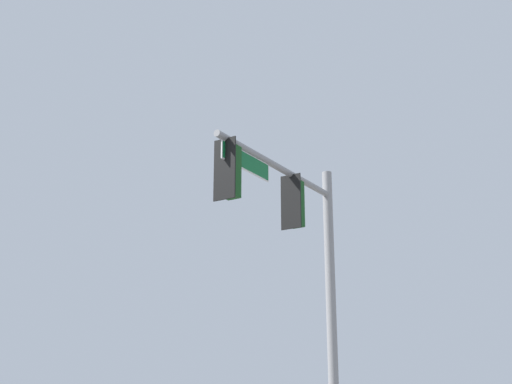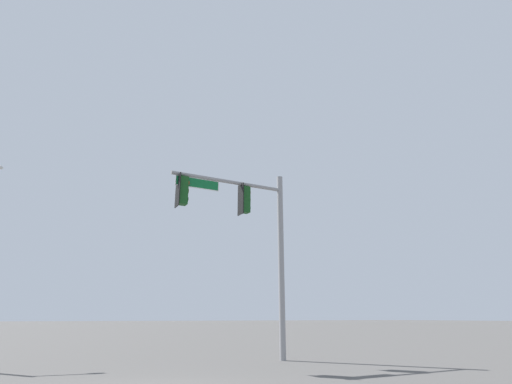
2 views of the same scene
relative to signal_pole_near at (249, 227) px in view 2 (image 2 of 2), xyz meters
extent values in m
cylinder|color=gray|center=(-1.48, -0.05, -1.33)|extent=(0.25, 0.25, 7.48)
cylinder|color=gray|center=(0.93, 0.03, 1.80)|extent=(4.82, 0.32, 0.15)
cube|color=black|center=(0.40, 0.01, 1.13)|extent=(0.05, 0.52, 1.30)
cube|color=#144719|center=(0.21, 0.01, 1.13)|extent=(0.37, 0.33, 1.10)
cylinder|color=#144719|center=(0.21, 0.01, 1.74)|extent=(0.04, 0.04, 0.12)
cylinder|color=red|center=(0.01, 0.00, 1.46)|extent=(0.04, 0.22, 0.22)
cylinder|color=#392D05|center=(0.01, 0.00, 1.13)|extent=(0.04, 0.22, 0.22)
cylinder|color=black|center=(0.01, 0.00, 0.80)|extent=(0.04, 0.22, 0.22)
cube|color=black|center=(3.05, 0.11, 1.13)|extent=(0.05, 0.52, 1.30)
cube|color=#144719|center=(2.86, 0.10, 1.13)|extent=(0.37, 0.33, 1.10)
cylinder|color=#144719|center=(2.86, 0.10, 1.74)|extent=(0.04, 0.04, 0.12)
cylinder|color=red|center=(2.66, 0.10, 1.46)|extent=(0.04, 0.22, 0.22)
cylinder|color=#392D05|center=(2.66, 0.10, 1.13)|extent=(0.04, 0.22, 0.22)
cylinder|color=black|center=(2.66, 0.10, 0.80)|extent=(0.04, 0.22, 0.22)
cube|color=#0F602D|center=(2.28, 0.08, 1.53)|extent=(1.73, 0.10, 0.35)
cube|color=white|center=(2.28, 0.08, 1.53)|extent=(1.79, 0.09, 0.41)
camera|label=1|loc=(13.73, 8.30, -3.73)|focal=50.00mm
camera|label=2|loc=(6.60, 14.41, -3.49)|focal=28.00mm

